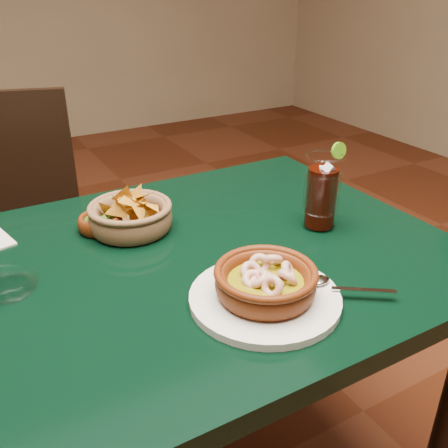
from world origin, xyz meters
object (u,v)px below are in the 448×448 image
dining_chair (11,240)px  shrimp_plate (266,286)px  cola_drink (322,193)px  chip_basket (131,216)px  dining_table (159,306)px

dining_chair → shrimp_plate: 1.00m
dining_chair → cola_drink: 0.98m
shrimp_plate → cola_drink: (0.26, 0.18, 0.05)m
dining_chair → chip_basket: dining_chair is taller
shrimp_plate → dining_chair: bearing=108.7°
chip_basket → cola_drink: 0.42m
dining_chair → cola_drink: dining_chair is taller
dining_chair → chip_basket: (0.21, -0.55, 0.26)m
dining_table → chip_basket: bearing=86.4°
dining_chair → cola_drink: size_ratio=5.06×
dining_table → shrimp_plate: shrimp_plate is taller
shrimp_plate → cola_drink: size_ratio=1.75×
shrimp_plate → cola_drink: 0.32m
chip_basket → cola_drink: size_ratio=1.14×
dining_chair → shrimp_plate: dining_chair is taller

